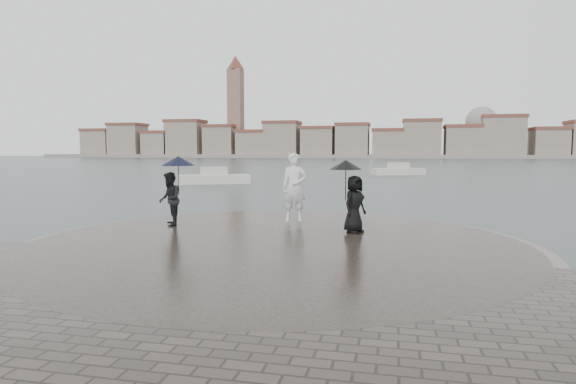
# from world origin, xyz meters

# --- Properties ---
(ground) EXTENTS (400.00, 400.00, 0.00)m
(ground) POSITION_xyz_m (0.00, 0.00, 0.00)
(ground) COLOR #2B3835
(ground) RESTS_ON ground
(kerb_ring) EXTENTS (12.50, 12.50, 0.32)m
(kerb_ring) POSITION_xyz_m (0.00, 3.50, 0.16)
(kerb_ring) COLOR gray
(kerb_ring) RESTS_ON ground
(quay_tip) EXTENTS (11.90, 11.90, 0.36)m
(quay_tip) POSITION_xyz_m (0.00, 3.50, 0.18)
(quay_tip) COLOR #2D261E
(quay_tip) RESTS_ON ground
(statue) EXTENTS (0.86, 0.65, 2.13)m
(statue) POSITION_xyz_m (-0.26, 6.85, 1.42)
(statue) COLOR white
(statue) RESTS_ON quay_tip
(visitor_left) EXTENTS (1.19, 1.08, 2.04)m
(visitor_left) POSITION_xyz_m (-3.56, 5.15, 1.46)
(visitor_left) COLOR black
(visitor_left) RESTS_ON quay_tip
(visitor_right) EXTENTS (1.11, 1.00, 1.95)m
(visitor_right) POSITION_xyz_m (1.68, 5.15, 1.42)
(visitor_right) COLOR black
(visitor_right) RESTS_ON quay_tip
(far_skyline) EXTENTS (260.00, 20.00, 37.00)m
(far_skyline) POSITION_xyz_m (-6.29, 160.71, 5.61)
(far_skyline) COLOR gray
(far_skyline) RESTS_ON ground
(boats) EXTENTS (39.94, 22.62, 1.50)m
(boats) POSITION_xyz_m (5.29, 38.97, 0.38)
(boats) COLOR silver
(boats) RESTS_ON ground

